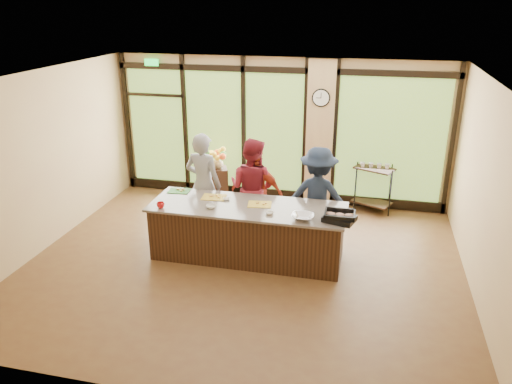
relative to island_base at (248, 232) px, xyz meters
The scene contains 25 objects.
floor 0.53m from the island_base, 90.00° to the right, with size 7.00×7.00×0.00m, color #55341E.
ceiling 2.58m from the island_base, 90.00° to the right, with size 7.00×7.00×0.00m, color silver.
back_wall 2.90m from the island_base, 90.00° to the left, with size 7.00×7.00×0.00m, color tan.
left_wall 3.67m from the island_base, behind, with size 6.00×6.00×0.00m, color tan.
right_wall 3.67m from the island_base, ahead, with size 6.00×6.00×0.00m, color tan.
window_wall 2.83m from the island_base, 86.48° to the left, with size 6.90×0.12×3.00m.
island_base is the anchor object (origin of this frame).
countertop 0.46m from the island_base, ahead, with size 3.20×1.10×0.04m, color slate.
wall_clock 3.25m from the island_base, 71.68° to the left, with size 0.36×0.04×0.36m.
cook_left 1.31m from the island_base, 144.98° to the left, with size 0.69×0.46×1.91m, color gray.
cook_midleft 0.98m from the island_base, 98.72° to the left, with size 0.89×0.69×1.82m, color maroon.
cook_midright 0.94m from the island_base, 92.87° to the left, with size 0.97×0.41×1.66m, color #A9311A.
cook_right 1.38m from the island_base, 36.01° to the left, with size 1.13×0.65×1.76m, color #172033.
roasting_pan 1.61m from the island_base, ahead, with size 0.45×0.35×0.08m, color black.
mixing_bowl 1.13m from the island_base, 19.24° to the right, with size 0.33×0.33×0.08m, color silver.
cutting_board_left 1.46m from the island_base, 164.28° to the left, with size 0.37×0.28×0.01m, color #30802E.
cutting_board_center 0.84m from the island_base, 160.85° to the left, with size 0.40×0.30×0.01m, color gold.
cutting_board_right 0.53m from the island_base, 27.24° to the left, with size 0.38×0.29×0.01m, color gold.
prep_bowl_near 0.78m from the island_base, 158.38° to the right, with size 0.16×0.16×0.05m, color silver.
prep_bowl_mid 0.70m from the island_base, 30.40° to the right, with size 0.13×0.13×0.04m, color silver.
prep_bowl_far 0.66m from the island_base, 157.07° to the left, with size 0.12×0.12×0.03m, color silver.
red_ramekin 1.49m from the island_base, 163.26° to the right, with size 0.12×0.12×0.10m, color #B71214.
flower_stand 2.43m from the island_base, 119.03° to the left, with size 0.39×0.39×0.79m, color #311C10.
flower_vase 2.47m from the island_base, 119.03° to the left, with size 0.25×0.25×0.26m, color olive.
bar_cart 3.16m from the island_base, 50.92° to the left, with size 0.86×0.70×1.03m.
Camera 1 is at (1.84, -6.94, 4.06)m, focal length 35.00 mm.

